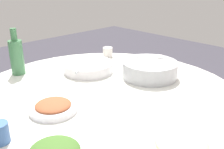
% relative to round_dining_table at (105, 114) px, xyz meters
% --- Properties ---
extents(round_dining_table, '(1.33, 1.33, 0.76)m').
position_rel_round_dining_table_xyz_m(round_dining_table, '(0.00, 0.00, 0.00)').
color(round_dining_table, '#99999E').
rests_on(round_dining_table, ground).
extents(rice_bowl, '(0.31, 0.31, 0.10)m').
position_rel_round_dining_table_xyz_m(rice_bowl, '(0.32, -0.02, 0.17)').
color(rice_bowl, '#B2B5BA').
rests_on(rice_bowl, round_dining_table).
extents(soup_bowl, '(0.29, 0.29, 0.06)m').
position_rel_round_dining_table_xyz_m(soup_bowl, '(0.13, 0.28, 0.15)').
color(soup_bowl, white).
rests_on(soup_bowl, round_dining_table).
extents(dish_noodles, '(0.23, 0.23, 0.04)m').
position_rel_round_dining_table_xyz_m(dish_noodles, '(-0.12, -0.50, 0.14)').
color(dish_noodles, silver).
rests_on(dish_noodles, round_dining_table).
extents(dish_stirfry, '(0.20, 0.20, 0.04)m').
position_rel_round_dining_table_xyz_m(dish_stirfry, '(-0.28, 0.01, 0.14)').
color(dish_stirfry, white).
rests_on(dish_stirfry, round_dining_table).
extents(green_bottle, '(0.08, 0.08, 0.26)m').
position_rel_round_dining_table_xyz_m(green_bottle, '(-0.19, 0.53, 0.23)').
color(green_bottle, '#3F784A').
rests_on(green_bottle, round_dining_table).
extents(tea_cup_near, '(0.07, 0.07, 0.06)m').
position_rel_round_dining_table_xyz_m(tea_cup_near, '(0.41, 0.41, 0.15)').
color(tea_cup_near, silver).
rests_on(tea_cup_near, round_dining_table).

